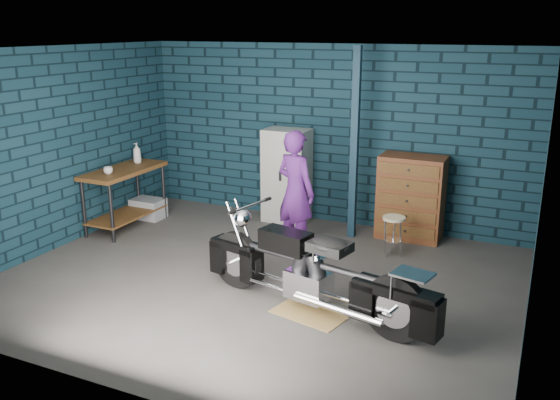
# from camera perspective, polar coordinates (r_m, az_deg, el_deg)

# --- Properties ---
(ground) EXTENTS (6.00, 6.00, 0.00)m
(ground) POSITION_cam_1_polar(r_m,az_deg,el_deg) (7.22, -2.19, -7.68)
(ground) COLOR #494644
(ground) RESTS_ON ground
(room_walls) EXTENTS (6.02, 5.01, 2.71)m
(room_walls) POSITION_cam_1_polar(r_m,az_deg,el_deg) (7.16, -0.35, 8.06)
(room_walls) COLOR #102A37
(room_walls) RESTS_ON ground
(support_post) EXTENTS (0.10, 0.10, 2.70)m
(support_post) POSITION_cam_1_polar(r_m,az_deg,el_deg) (8.34, 7.19, 5.28)
(support_post) COLOR #132B3C
(support_post) RESTS_ON ground
(workbench) EXTENTS (0.60, 1.40, 0.91)m
(workbench) POSITION_cam_1_polar(r_m,az_deg,el_deg) (9.19, -14.64, 0.17)
(workbench) COLOR brown
(workbench) RESTS_ON ground
(drip_mat) EXTENTS (0.88, 0.73, 0.01)m
(drip_mat) POSITION_cam_1_polar(r_m,az_deg,el_deg) (6.47, 3.18, -10.67)
(drip_mat) COLOR olive
(drip_mat) RESTS_ON ground
(motorcycle) EXTENTS (2.48, 1.16, 1.06)m
(motorcycle) POSITION_cam_1_polar(r_m,az_deg,el_deg) (6.25, 3.25, -6.39)
(motorcycle) COLOR black
(motorcycle) RESTS_ON ground
(person) EXTENTS (0.70, 0.58, 1.65)m
(person) POSITION_cam_1_polar(r_m,az_deg,el_deg) (7.87, 1.51, 0.81)
(person) COLOR #571F77
(person) RESTS_ON ground
(storage_bin) EXTENTS (0.50, 0.36, 0.31)m
(storage_bin) POSITION_cam_1_polar(r_m,az_deg,el_deg) (9.64, -12.56, -0.79)
(storage_bin) COLOR gray
(storage_bin) RESTS_ON ground
(locker) EXTENTS (0.67, 0.48, 1.44)m
(locker) POSITION_cam_1_polar(r_m,az_deg,el_deg) (9.14, 0.64, 2.35)
(locker) COLOR beige
(locker) RESTS_ON ground
(tool_chest) EXTENTS (0.90, 0.50, 1.20)m
(tool_chest) POSITION_cam_1_polar(r_m,az_deg,el_deg) (8.59, 12.46, 0.21)
(tool_chest) COLOR brown
(tool_chest) RESTS_ON ground
(shop_stool) EXTENTS (0.38, 0.38, 0.54)m
(shop_stool) POSITION_cam_1_polar(r_m,az_deg,el_deg) (7.98, 10.83, -3.46)
(shop_stool) COLOR beige
(shop_stool) RESTS_ON ground
(cup_a) EXTENTS (0.16, 0.16, 0.10)m
(cup_a) POSITION_cam_1_polar(r_m,az_deg,el_deg) (8.80, -16.21, 2.74)
(cup_a) COLOR beige
(cup_a) RESTS_ON workbench
(bottle) EXTENTS (0.13, 0.13, 0.31)m
(bottle) POSITION_cam_1_polar(r_m,az_deg,el_deg) (9.39, -13.60, 4.43)
(bottle) COLOR gray
(bottle) RESTS_ON workbench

